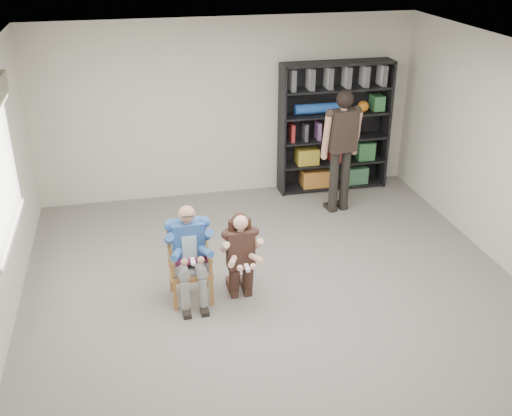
{
  "coord_description": "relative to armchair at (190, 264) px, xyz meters",
  "views": [
    {
      "loc": [
        -1.57,
        -5.49,
        4.03
      ],
      "look_at": [
        -0.2,
        0.6,
        1.05
      ],
      "focal_mm": 42.0,
      "sensor_mm": 36.0,
      "label": 1
    }
  ],
  "objects": [
    {
      "name": "bookshelf",
      "position": [
        2.71,
        2.78,
        0.59
      ],
      "size": [
        1.8,
        0.38,
        2.1
      ],
      "primitive_type": null,
      "color": "black",
      "rests_on": "floor"
    },
    {
      "name": "window_left",
      "position": [
        -1.94,
        0.5,
        1.17
      ],
      "size": [
        0.16,
        2.0,
        1.75
      ],
      "primitive_type": null,
      "color": "white",
      "rests_on": "room_shell"
    },
    {
      "name": "seated_man",
      "position": [
        0.0,
        -0.0,
        0.14
      ],
      "size": [
        0.52,
        0.72,
        1.2
      ],
      "primitive_type": null,
      "rotation": [
        0.0,
        0.0,
        0.01
      ],
      "color": "#224D93",
      "rests_on": "floor"
    },
    {
      "name": "standing_man",
      "position": [
        2.51,
        1.91,
        0.48
      ],
      "size": [
        0.63,
        0.43,
        1.88
      ],
      "primitive_type": null,
      "rotation": [
        0.0,
        0.0,
        0.2
      ],
      "color": "black",
      "rests_on": "floor"
    },
    {
      "name": "armchair",
      "position": [
        0.0,
        0.0,
        0.0
      ],
      "size": [
        0.54,
        0.52,
        0.92
      ],
      "primitive_type": null,
      "rotation": [
        0.0,
        0.0,
        0.01
      ],
      "color": "#96502A",
      "rests_on": "floor"
    },
    {
      "name": "room_shell",
      "position": [
        1.01,
        -0.5,
        0.94
      ],
      "size": [
        6.0,
        7.0,
        2.8
      ],
      "primitive_type": null,
      "color": "beige",
      "rests_on": "ground"
    },
    {
      "name": "floor",
      "position": [
        1.01,
        -0.5,
        -0.46
      ],
      "size": [
        6.0,
        7.0,
        0.01
      ],
      "primitive_type": "cube",
      "color": "slate",
      "rests_on": "ground"
    },
    {
      "name": "kneeling_woman",
      "position": [
        0.58,
        -0.12,
        0.09
      ],
      "size": [
        0.47,
        0.74,
        1.09
      ],
      "primitive_type": null,
      "rotation": [
        0.0,
        0.0,
        0.01
      ],
      "color": "#38221B",
      "rests_on": "floor"
    }
  ]
}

